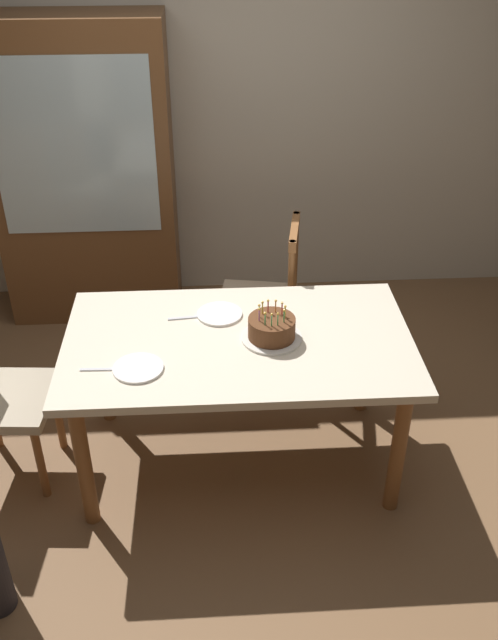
{
  "coord_description": "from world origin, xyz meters",
  "views": [
    {
      "loc": [
        -0.11,
        -2.65,
        2.54
      ],
      "look_at": [
        0.05,
        0.0,
        0.84
      ],
      "focal_mm": 39.1,
      "sensor_mm": 36.0,
      "label": 1
    }
  ],
  "objects_px": {
    "plate_near_celebrant": "(138,368)",
    "china_cabinet": "(85,176)",
    "birthday_cake": "(272,329)",
    "plate_far_side": "(220,314)",
    "chair_spindle_back": "(262,303)",
    "dining_table": "(238,355)"
  },
  "relations": [
    {
      "from": "china_cabinet",
      "to": "plate_near_celebrant",
      "type": "bearing_deg",
      "value": -75.89
    },
    {
      "from": "dining_table",
      "to": "plate_near_celebrant",
      "type": "bearing_deg",
      "value": -154.63
    },
    {
      "from": "plate_near_celebrant",
      "to": "china_cabinet",
      "type": "relative_size",
      "value": 0.12
    },
    {
      "from": "chair_spindle_back",
      "to": "china_cabinet",
      "type": "xyz_separation_m",
      "value": [
        -1.06,
        0.78,
        0.49
      ]
    },
    {
      "from": "chair_spindle_back",
      "to": "dining_table",
      "type": "bearing_deg",
      "value": -102.56
    },
    {
      "from": "dining_table",
      "to": "chair_spindle_back",
      "type": "relative_size",
      "value": 1.69
    },
    {
      "from": "dining_table",
      "to": "plate_far_side",
      "type": "xyz_separation_m",
      "value": [
        -0.08,
        0.21,
        0.1
      ]
    },
    {
      "from": "china_cabinet",
      "to": "chair_spindle_back",
      "type": "bearing_deg",
      "value": -36.28
    },
    {
      "from": "plate_near_celebrant",
      "to": "birthday_cake",
      "type": "bearing_deg",
      "value": 18.63
    },
    {
      "from": "plate_near_celebrant",
      "to": "china_cabinet",
      "type": "bearing_deg",
      "value": 104.11
    },
    {
      "from": "plate_near_celebrant",
      "to": "plate_far_side",
      "type": "height_order",
      "value": "same"
    },
    {
      "from": "birthday_cake",
      "to": "plate_far_side",
      "type": "xyz_separation_m",
      "value": [
        -0.23,
        0.22,
        -0.05
      ]
    },
    {
      "from": "birthday_cake",
      "to": "dining_table",
      "type": "bearing_deg",
      "value": 176.62
    },
    {
      "from": "dining_table",
      "to": "plate_near_celebrant",
      "type": "distance_m",
      "value": 0.5
    },
    {
      "from": "dining_table",
      "to": "china_cabinet",
      "type": "xyz_separation_m",
      "value": [
        -0.89,
        1.56,
        0.3
      ]
    },
    {
      "from": "birthday_cake",
      "to": "chair_spindle_back",
      "type": "height_order",
      "value": "chair_spindle_back"
    },
    {
      "from": "dining_table",
      "to": "plate_near_celebrant",
      "type": "height_order",
      "value": "plate_near_celebrant"
    },
    {
      "from": "birthday_cake",
      "to": "plate_near_celebrant",
      "type": "relative_size",
      "value": 1.27
    },
    {
      "from": "birthday_cake",
      "to": "plate_near_celebrant",
      "type": "bearing_deg",
      "value": -161.37
    },
    {
      "from": "plate_near_celebrant",
      "to": "chair_spindle_back",
      "type": "xyz_separation_m",
      "value": [
        0.62,
        0.99,
        -0.29
      ]
    },
    {
      "from": "birthday_cake",
      "to": "plate_near_celebrant",
      "type": "xyz_separation_m",
      "value": [
        -0.59,
        -0.2,
        -0.05
      ]
    },
    {
      "from": "plate_far_side",
      "to": "chair_spindle_back",
      "type": "relative_size",
      "value": 0.23
    }
  ]
}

